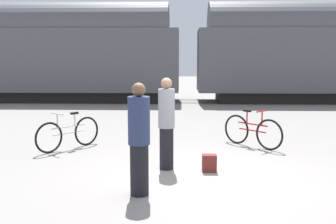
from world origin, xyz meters
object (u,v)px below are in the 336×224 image
(person_in_navy, at_px, (139,139))
(bicycle_maroon, at_px, (252,131))
(freight_train, at_px, (188,50))
(person_in_grey, at_px, (166,123))
(backpack, at_px, (209,163))
(bicycle_silver, at_px, (69,133))

(person_in_navy, bearing_deg, bicycle_maroon, 179.22)
(freight_train, relative_size, person_in_grey, 14.11)
(person_in_grey, xyz_separation_m, backpack, (0.85, -0.16, -0.76))
(bicycle_maroon, distance_m, person_in_grey, 2.96)
(bicycle_maroon, xyz_separation_m, backpack, (-1.22, -2.22, -0.23))
(bicycle_maroon, relative_size, person_in_grey, 0.70)
(bicycle_silver, relative_size, person_in_grey, 0.80)
(person_in_grey, bearing_deg, freight_train, -57.44)
(person_in_navy, bearing_deg, freight_train, -150.47)
(bicycle_silver, distance_m, backpack, 3.77)
(bicycle_maroon, bearing_deg, bicycle_silver, -174.82)
(freight_train, xyz_separation_m, person_in_navy, (-1.02, -13.80, -1.68))
(person_in_grey, bearing_deg, bicycle_maroon, -99.70)
(person_in_navy, relative_size, backpack, 5.38)
(bicycle_maroon, xyz_separation_m, person_in_grey, (-2.07, -2.05, 0.53))
(backpack, bearing_deg, person_in_grey, 169.18)
(bicycle_maroon, bearing_deg, person_in_navy, -124.53)
(freight_train, xyz_separation_m, bicycle_silver, (-3.09, -10.64, -2.21))
(bicycle_maroon, distance_m, backpack, 2.54)
(person_in_navy, height_order, person_in_grey, person_in_grey)
(bicycle_silver, relative_size, bicycle_maroon, 1.14)
(person_in_navy, distance_m, backpack, 1.97)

